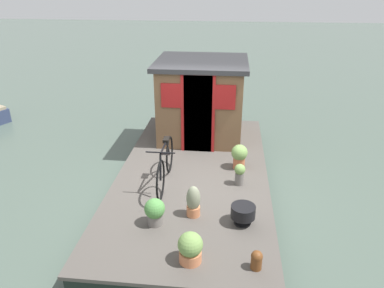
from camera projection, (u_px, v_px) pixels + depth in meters
ground_plane at (193, 188)px, 7.43m from camera, size 60.00×60.00×0.00m
houseboat_deck at (193, 180)px, 7.36m from camera, size 5.92×2.90×0.37m
houseboat_cabin at (201, 99)px, 8.57m from camera, size 1.93×2.05×1.82m
bicycle at (165, 165)px, 6.72m from camera, size 1.73×0.50×0.86m
potted_plant_geranium at (193, 202)px, 5.87m from camera, size 0.22×0.22×0.53m
potted_plant_sage at (240, 173)px, 6.77m from camera, size 0.20×0.20×0.41m
potted_plant_succulent at (155, 211)px, 5.66m from camera, size 0.32×0.32×0.44m
potted_plant_ivy at (190, 248)px, 4.92m from camera, size 0.34×0.34×0.45m
potted_plant_lavender at (239, 155)px, 7.33m from camera, size 0.32×0.32×0.50m
charcoal_grill at (243, 212)px, 5.69m from camera, size 0.38×0.38×0.31m
mooring_bollard at (257, 260)px, 4.83m from camera, size 0.16×0.16×0.28m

